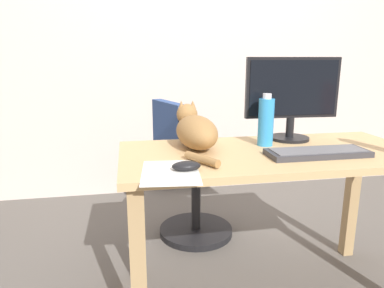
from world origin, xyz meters
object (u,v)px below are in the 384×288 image
keyboard (318,153)px  cat (195,130)px  computer_mouse (186,166)px  water_bottle (266,122)px  office_chair (189,181)px  monitor (292,96)px

keyboard → cat: (-0.49, 0.26, 0.07)m
keyboard → cat: size_ratio=0.72×
computer_mouse → cat: bearing=73.9°
keyboard → water_bottle: size_ratio=1.77×
office_chair → cat: cat is taller
monitor → keyboard: size_ratio=1.09×
cat → computer_mouse: cat is taller
monitor → computer_mouse: size_ratio=4.37×
keyboard → computer_mouse: size_ratio=4.00×
office_chair → computer_mouse: size_ratio=8.12×
monitor → keyboard: bearing=-93.4°
cat → water_bottle: water_bottle is taller
computer_mouse → office_chair: bearing=79.4°
keyboard → computer_mouse: (-0.59, -0.10, 0.00)m
water_bottle → monitor: bearing=28.5°
office_chair → computer_mouse: office_chair is taller
monitor → keyboard: monitor is taller
monitor → water_bottle: bearing=-151.5°
keyboard → water_bottle: 0.29m
monitor → keyboard: (-0.02, -0.31, -0.21)m
office_chair → monitor: monitor is taller
keyboard → computer_mouse: computer_mouse is taller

